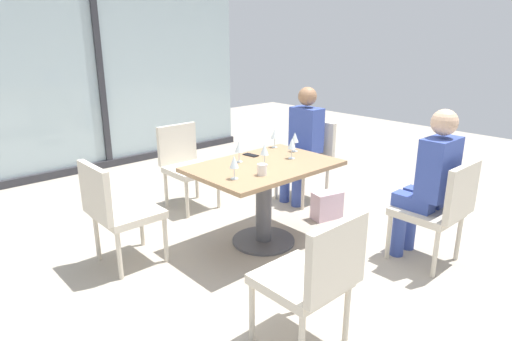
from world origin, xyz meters
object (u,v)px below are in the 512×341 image
object	(u,v)px
person_far_right	(302,139)
wine_glass_2	(264,150)
dining_table_main	(264,186)
coffee_cup	(262,170)
chair_near_window	(186,161)
cell_phone_on_table	(251,155)
wine_glass_0	(295,138)
chair_front_left	(314,275)
handbag_0	(327,205)
person_front_right	(430,179)
wine_glass_3	(239,147)
chair_far_right	(308,156)
chair_far_left	(116,208)
wine_glass_4	(234,162)
wine_glass_5	(292,144)
chair_front_right	(440,207)
wine_glass_1	(275,134)

from	to	relation	value
person_far_right	wine_glass_2	xyz separation A→B (m)	(-1.04, -0.50, 0.16)
dining_table_main	coffee_cup	size ratio (longest dim) A/B	13.70
chair_near_window	cell_phone_on_table	bearing A→B (deg)	-83.70
wine_glass_0	chair_near_window	bearing A→B (deg)	114.63
chair_front_left	handbag_0	bearing A→B (deg)	36.16
person_front_right	wine_glass_3	xyz separation A→B (m)	(-0.87, 1.30, 0.16)
chair_far_right	wine_glass_0	bearing A→B (deg)	-149.83
chair_near_window	wine_glass_0	bearing A→B (deg)	-65.37
chair_far_left	chair_front_left	bearing A→B (deg)	-77.50
chair_front_left	wine_glass_2	bearing A→B (deg)	58.04
wine_glass_2	coffee_cup	xyz separation A→B (m)	(-0.20, -0.19, -0.09)
chair_near_window	coffee_cup	bearing A→B (deg)	-98.70
wine_glass_4	chair_near_window	bearing A→B (deg)	71.91
chair_far_right	wine_glass_3	size ratio (longest dim) A/B	4.70
dining_table_main	wine_glass_0	size ratio (longest dim) A/B	6.67
chair_front_left	wine_glass_2	world-z (taller)	wine_glass_2
wine_glass_5	person_front_right	bearing A→B (deg)	-66.91
chair_front_right	wine_glass_2	distance (m)	1.47
wine_glass_2	wine_glass_0	bearing A→B (deg)	14.36
person_front_right	wine_glass_4	xyz separation A→B (m)	(-1.20, 0.97, 0.16)
wine_glass_4	handbag_0	xyz separation A→B (m)	(1.28, 0.09, -0.72)
chair_far_right	wine_glass_1	world-z (taller)	wine_glass_1
dining_table_main	chair_near_window	bearing A→B (deg)	90.00
wine_glass_2	chair_far_left	bearing A→B (deg)	156.01
chair_far_right	chair_front_left	distance (m)	2.54
person_front_right	wine_glass_0	bearing A→B (deg)	101.77
chair_near_window	wine_glass_5	bearing A→B (deg)	-76.36
chair_front_left	wine_glass_3	xyz separation A→B (m)	(0.64, 1.41, 0.37)
wine_glass_3	wine_glass_4	world-z (taller)	same
chair_far_right	handbag_0	distance (m)	0.70
person_far_right	person_front_right	world-z (taller)	same
wine_glass_4	wine_glass_5	xyz separation A→B (m)	(0.74, 0.10, 0.00)
wine_glass_0	coffee_cup	xyz separation A→B (m)	(-0.72, -0.32, -0.09)
chair_far_right	person_front_right	bearing A→B (deg)	-103.33
cell_phone_on_table	wine_glass_5	bearing A→B (deg)	-64.19
chair_far_left	wine_glass_0	size ratio (longest dim) A/B	4.70
chair_near_window	coffee_cup	xyz separation A→B (m)	(-0.22, -1.42, 0.28)
wine_glass_1	wine_glass_3	xyz separation A→B (m)	(-0.59, -0.16, 0.00)
cell_phone_on_table	wine_glass_4	bearing A→B (deg)	-148.45
chair_front_left	cell_phone_on_table	xyz separation A→B (m)	(0.86, 1.50, 0.24)
chair_front_right	chair_front_left	xyz separation A→B (m)	(-1.52, 0.00, 0.00)
chair_front_right	person_far_right	bearing A→B (deg)	81.08
chair_far_left	person_front_right	world-z (taller)	person_front_right
person_front_right	wine_glass_4	size ratio (longest dim) A/B	6.81
chair_far_right	chair_near_window	distance (m)	1.35
chair_front_left	wine_glass_3	world-z (taller)	wine_glass_3
person_far_right	wine_glass_3	xyz separation A→B (m)	(-1.14, -0.28, 0.16)
person_far_right	cell_phone_on_table	world-z (taller)	person_far_right
chair_front_right	chair_front_left	distance (m)	1.52
chair_front_left	wine_glass_3	size ratio (longest dim) A/B	4.70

